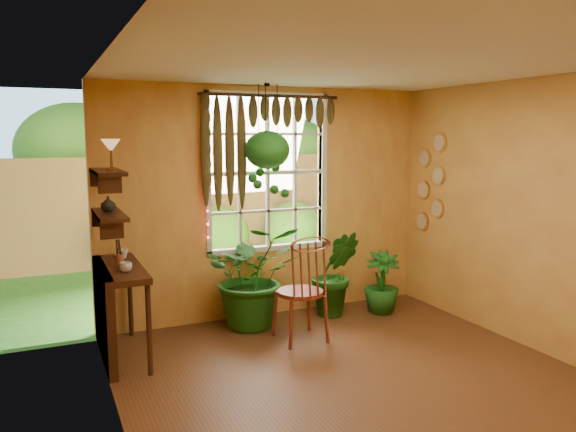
# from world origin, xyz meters

# --- Properties ---
(floor) EXTENTS (4.50, 4.50, 0.00)m
(floor) POSITION_xyz_m (0.00, 0.00, 0.00)
(floor) COLOR #513117
(floor) RESTS_ON ground
(ceiling) EXTENTS (4.50, 4.50, 0.00)m
(ceiling) POSITION_xyz_m (0.00, 0.00, 2.70)
(ceiling) COLOR white
(ceiling) RESTS_ON wall_back
(wall_back) EXTENTS (4.00, 0.00, 4.00)m
(wall_back) POSITION_xyz_m (0.00, 2.25, 1.35)
(wall_back) COLOR gold
(wall_back) RESTS_ON floor
(wall_left) EXTENTS (0.00, 4.50, 4.50)m
(wall_left) POSITION_xyz_m (-2.00, 0.00, 1.35)
(wall_left) COLOR gold
(wall_left) RESTS_ON floor
(wall_right) EXTENTS (0.00, 4.50, 4.50)m
(wall_right) POSITION_xyz_m (2.00, 0.00, 1.35)
(wall_right) COLOR gold
(wall_right) RESTS_ON floor
(window) EXTENTS (1.52, 0.10, 1.86)m
(window) POSITION_xyz_m (0.00, 2.28, 1.70)
(window) COLOR silver
(window) RESTS_ON wall_back
(valance_vine) EXTENTS (1.70, 0.12, 1.10)m
(valance_vine) POSITION_xyz_m (-0.08, 2.16, 2.28)
(valance_vine) COLOR #3A1D10
(valance_vine) RESTS_ON window
(string_lights) EXTENTS (0.03, 0.03, 1.54)m
(string_lights) POSITION_xyz_m (-0.76, 2.19, 1.75)
(string_lights) COLOR #FF2633
(string_lights) RESTS_ON window
(wall_plates) EXTENTS (0.04, 0.32, 1.10)m
(wall_plates) POSITION_xyz_m (1.98, 1.79, 1.55)
(wall_plates) COLOR beige
(wall_plates) RESTS_ON wall_right
(counter_ledge) EXTENTS (0.40, 1.20, 0.90)m
(counter_ledge) POSITION_xyz_m (-1.91, 1.60, 0.55)
(counter_ledge) COLOR #3A1D10
(counter_ledge) RESTS_ON floor
(shelf_lower) EXTENTS (0.25, 0.90, 0.04)m
(shelf_lower) POSITION_xyz_m (-1.88, 1.60, 1.40)
(shelf_lower) COLOR #3A1D10
(shelf_lower) RESTS_ON wall_left
(shelf_upper) EXTENTS (0.25, 0.90, 0.04)m
(shelf_upper) POSITION_xyz_m (-1.88, 1.60, 1.80)
(shelf_upper) COLOR #3A1D10
(shelf_upper) RESTS_ON wall_left
(backyard) EXTENTS (14.00, 10.00, 12.00)m
(backyard) POSITION_xyz_m (0.24, 6.87, 1.28)
(backyard) COLOR #1E5017
(backyard) RESTS_ON ground
(windsor_chair) EXTENTS (0.49, 0.52, 1.30)m
(windsor_chair) POSITION_xyz_m (-0.03, 1.28, 0.38)
(windsor_chair) COLOR maroon
(windsor_chair) RESTS_ON floor
(potted_plant_left) EXTENTS (1.19, 1.07, 1.17)m
(potted_plant_left) POSITION_xyz_m (-0.33, 1.90, 0.59)
(potted_plant_left) COLOR #134813
(potted_plant_left) RESTS_ON floor
(potted_plant_mid) EXTENTS (0.68, 0.60, 1.03)m
(potted_plant_mid) POSITION_xyz_m (0.69, 1.87, 0.51)
(potted_plant_mid) COLOR #134813
(potted_plant_mid) RESTS_ON floor
(potted_plant_right) EXTENTS (0.55, 0.55, 0.75)m
(potted_plant_right) POSITION_xyz_m (1.26, 1.74, 0.37)
(potted_plant_right) COLOR #134813
(potted_plant_right) RESTS_ON floor
(hanging_basket) EXTENTS (0.50, 0.50, 1.28)m
(hanging_basket) POSITION_xyz_m (-0.12, 1.98, 1.93)
(hanging_basket) COLOR black
(hanging_basket) RESTS_ON ceiling
(cup_a) EXTENTS (0.12, 0.12, 0.09)m
(cup_a) POSITION_xyz_m (-1.78, 1.33, 0.94)
(cup_a) COLOR silver
(cup_a) RESTS_ON counter_ledge
(cup_b) EXTENTS (0.12, 0.12, 0.09)m
(cup_b) POSITION_xyz_m (-1.72, 1.95, 0.95)
(cup_b) COLOR beige
(cup_b) RESTS_ON counter_ledge
(brush_jar) EXTENTS (0.09, 0.09, 0.32)m
(brush_jar) POSITION_xyz_m (-1.80, 1.63, 1.03)
(brush_jar) COLOR brown
(brush_jar) RESTS_ON counter_ledge
(shelf_vase) EXTENTS (0.17, 0.17, 0.14)m
(shelf_vase) POSITION_xyz_m (-1.87, 1.70, 1.49)
(shelf_vase) COLOR #B2AD99
(shelf_vase) RESTS_ON shelf_lower
(tiffany_lamp) EXTENTS (0.17, 0.17, 0.28)m
(tiffany_lamp) POSITION_xyz_m (-1.86, 1.38, 2.03)
(tiffany_lamp) COLOR brown
(tiffany_lamp) RESTS_ON shelf_upper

